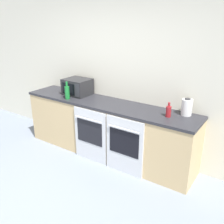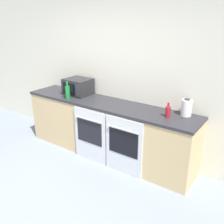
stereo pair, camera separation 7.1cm
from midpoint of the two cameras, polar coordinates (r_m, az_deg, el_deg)
The scene contains 9 objects.
ground_plane at distance 3.41m, azimuth -20.26°, elevation -21.06°, with size 16.00×16.00×0.00m, color gray.
wall_back at distance 4.16m, azimuth 0.78°, elevation 8.26°, with size 10.00×0.06×2.60m.
counter_back at distance 4.17m, azimuth -1.78°, elevation -3.86°, with size 3.03×0.63×0.93m.
oven_left at distance 4.00m, azimuth -5.52°, elevation -5.34°, with size 0.61×0.06×0.88m.
oven_right at distance 3.67m, azimuth 2.27°, elevation -7.82°, with size 0.61×0.06×0.88m.
microwave at distance 4.43m, azimuth -8.36°, elevation 5.72°, with size 0.44×0.38×0.28m.
bottle_red at distance 3.47m, azimuth 12.22°, elevation 0.18°, with size 0.07×0.07×0.21m.
bottle_green at distance 4.22m, azimuth -10.68°, elevation 4.47°, with size 0.08×0.08×0.29m.
kettle at distance 3.58m, azimuth 16.18°, elevation 1.07°, with size 0.15×0.15×0.24m.
Camera 1 is at (2.20, -1.35, 2.20)m, focal length 40.00 mm.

